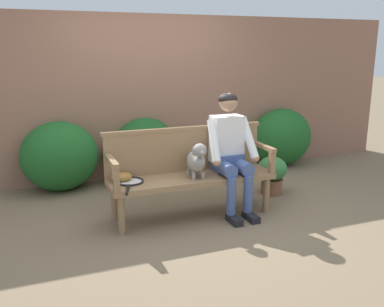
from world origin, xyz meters
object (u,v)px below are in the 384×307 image
Objects in this scene: tennis_racket at (130,182)px; potted_plant at (272,173)px; garden_bench at (192,181)px; baseball_glove at (121,177)px; person_seated at (230,148)px; dog_on_bench at (197,160)px.

potted_plant is (1.88, 0.30, -0.20)m from tennis_racket.
garden_bench is 1.25m from potted_plant.
potted_plant is (1.95, 0.21, -0.23)m from baseball_glove.
potted_plant is at bearing 23.07° from person_seated.
potted_plant is at bearing 9.19° from tennis_racket.
person_seated is 1.15m from tennis_racket.
tennis_racket is at bearing 173.79° from dog_on_bench.
tennis_racket is at bearing -54.96° from baseball_glove.
dog_on_bench reaches higher than tennis_racket.
dog_on_bench is 0.83× the size of potted_plant.
tennis_racket reaches higher than potted_plant.
garden_bench is 4.55× the size of dog_on_bench.
baseball_glove is 1.97m from potted_plant.
garden_bench is 0.55m from person_seated.
tennis_racket is 1.92m from potted_plant.
person_seated is 0.42m from dog_on_bench.
dog_on_bench reaches higher than potted_plant.
dog_on_bench is at bearing -69.39° from garden_bench.
dog_on_bench is at bearing -161.99° from potted_plant.
baseball_glove is 0.46× the size of potted_plant.
potted_plant is (1.20, 0.31, -0.13)m from garden_bench.
potted_plant reaches higher than garden_bench.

